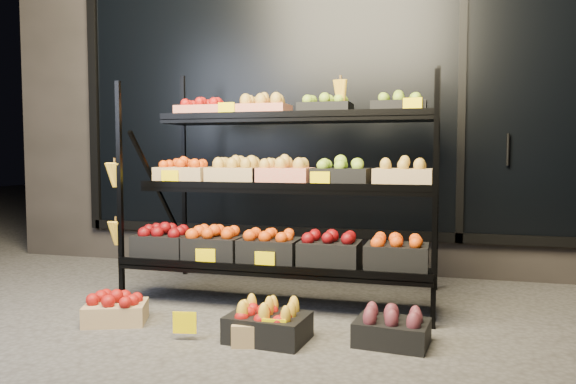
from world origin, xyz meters
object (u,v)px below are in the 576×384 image
(display_rack, at_px, (282,187))
(floor_crate_left, at_px, (116,309))
(floor_crate_midleft, at_px, (268,323))
(floor_crate_midright, at_px, (266,326))

(display_rack, height_order, floor_crate_left, display_rack)
(floor_crate_midleft, height_order, floor_crate_midright, floor_crate_midleft)
(display_rack, height_order, floor_crate_midleft, display_rack)
(floor_crate_left, xyz_separation_m, floor_crate_midright, (0.98, -0.08, -0.00))
(floor_crate_left, bearing_deg, floor_crate_midleft, -24.62)
(floor_crate_midleft, bearing_deg, display_rack, 106.59)
(floor_crate_left, height_order, floor_crate_midright, floor_crate_left)
(display_rack, xyz_separation_m, floor_crate_left, (-0.81, -0.81, -0.70))
(floor_crate_left, relative_size, floor_crate_midleft, 0.94)
(floor_crate_midright, bearing_deg, display_rack, 86.24)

